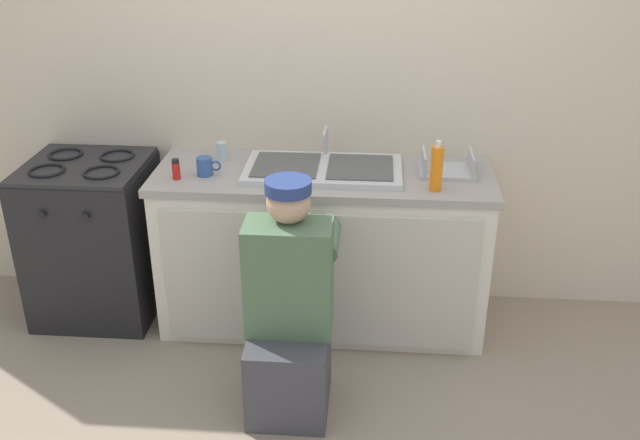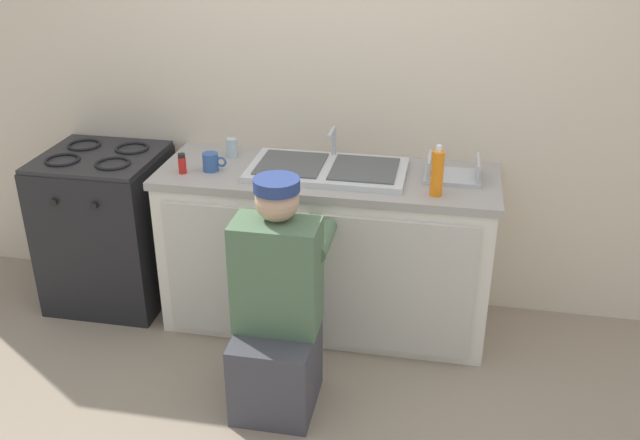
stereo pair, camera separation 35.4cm
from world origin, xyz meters
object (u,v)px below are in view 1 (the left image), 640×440
at_px(spice_bottle_red, 176,169).
at_px(water_glass, 222,151).
at_px(plumber_person, 289,319).
at_px(sink_double_basin, 323,169).
at_px(coffee_mug, 205,166).
at_px(soap_bottle_orange, 437,168).
at_px(stove_range, 95,239).
at_px(dish_rack_tray, 447,169).

distance_m(spice_bottle_red, water_glass, 0.33).
bearing_deg(plumber_person, sink_double_basin, 82.39).
relative_size(spice_bottle_red, coffee_mug, 0.83).
bearing_deg(soap_bottle_orange, stove_range, 174.15).
xyz_separation_m(plumber_person, coffee_mug, (-0.49, 0.64, 0.47)).
height_order(sink_double_basin, dish_rack_tray, sink_double_basin).
height_order(spice_bottle_red, coffee_mug, spice_bottle_red).
relative_size(spice_bottle_red, water_glass, 1.05).
xyz_separation_m(sink_double_basin, stove_range, (-1.26, -0.00, -0.45)).
xyz_separation_m(plumber_person, dish_rack_tray, (0.73, 0.76, 0.44)).
bearing_deg(coffee_mug, sink_double_basin, 8.61).
bearing_deg(dish_rack_tray, plumber_person, -133.69).
relative_size(plumber_person, spice_bottle_red, 10.52).
relative_size(coffee_mug, water_glass, 1.26).
distance_m(soap_bottle_orange, dish_rack_tray, 0.25).
bearing_deg(sink_double_basin, stove_range, -179.90).
height_order(stove_range, soap_bottle_orange, soap_bottle_orange).
bearing_deg(water_glass, plumber_person, -62.22).
distance_m(stove_range, coffee_mug, 0.83).
xyz_separation_m(sink_double_basin, dish_rack_tray, (0.63, 0.03, 0.01)).
relative_size(sink_double_basin, coffee_mug, 6.35).
height_order(spice_bottle_red, dish_rack_tray, dish_rack_tray).
bearing_deg(plumber_person, spice_bottle_red, 137.39).
bearing_deg(coffee_mug, spice_bottle_red, -155.72).
bearing_deg(coffee_mug, water_glass, 79.23).
distance_m(spice_bottle_red, soap_bottle_orange, 1.28).
xyz_separation_m(sink_double_basin, soap_bottle_orange, (0.56, -0.19, 0.09)).
distance_m(spice_bottle_red, dish_rack_tray, 1.37).
relative_size(plumber_person, coffee_mug, 8.76).
bearing_deg(plumber_person, soap_bottle_orange, 39.41).
height_order(soap_bottle_orange, water_glass, soap_bottle_orange).
xyz_separation_m(coffee_mug, water_glass, (0.04, 0.22, 0.00)).
relative_size(sink_double_basin, stove_range, 0.89).
distance_m(sink_double_basin, stove_range, 1.34).
xyz_separation_m(stove_range, plumber_person, (1.17, -0.72, 0.02)).
height_order(stove_range, coffee_mug, coffee_mug).
xyz_separation_m(sink_double_basin, plumber_person, (-0.10, -0.73, -0.44)).
distance_m(spice_bottle_red, coffee_mug, 0.15).
bearing_deg(stove_range, dish_rack_tray, 1.12).
relative_size(stove_range, plumber_person, 0.81).
xyz_separation_m(stove_range, dish_rack_tray, (1.89, 0.04, 0.46)).
height_order(stove_range, water_glass, water_glass).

